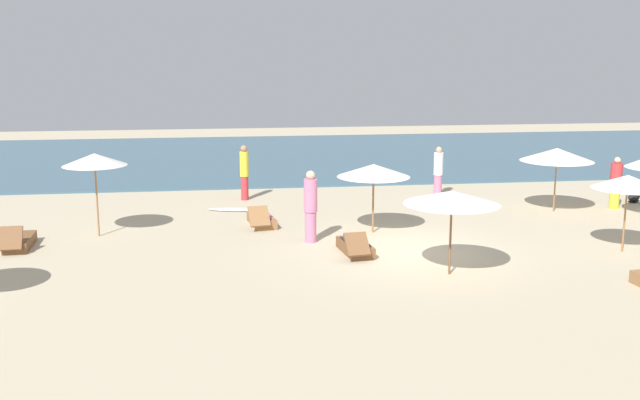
# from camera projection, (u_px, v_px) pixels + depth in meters

# --- Properties ---
(ground_plane) EXTENTS (60.00, 60.00, 0.00)m
(ground_plane) POSITION_uv_depth(u_px,v_px,m) (404.00, 250.00, 19.26)
(ground_plane) COLOR #BCAD8E
(ocean_water) EXTENTS (48.00, 16.00, 0.06)m
(ocean_water) POSITION_uv_depth(u_px,v_px,m) (317.00, 156.00, 35.75)
(ocean_water) COLOR #3D6075
(ocean_water) RESTS_ON ground_plane
(umbrella_0) EXTENTS (1.79, 1.79, 2.00)m
(umbrella_0) POSITION_uv_depth(u_px,v_px,m) (628.00, 182.00, 18.79)
(umbrella_0) COLOR olive
(umbrella_0) RESTS_ON ground_plane
(umbrella_1) EXTENTS (1.74, 1.74, 2.32)m
(umbrella_1) POSITION_uv_depth(u_px,v_px,m) (95.00, 160.00, 20.29)
(umbrella_1) COLOR olive
(umbrella_1) RESTS_ON ground_plane
(umbrella_2) EXTENTS (2.05, 2.05, 1.95)m
(umbrella_2) POSITION_uv_depth(u_px,v_px,m) (374.00, 171.00, 20.78)
(umbrella_2) COLOR olive
(umbrella_2) RESTS_ON ground_plane
(umbrella_3) EXTENTS (2.30, 2.30, 2.03)m
(umbrella_3) POSITION_uv_depth(u_px,v_px,m) (557.00, 155.00, 23.47)
(umbrella_3) COLOR olive
(umbrella_3) RESTS_ON ground_plane
(umbrella_7) EXTENTS (2.20, 2.20, 1.97)m
(umbrella_7) POSITION_uv_depth(u_px,v_px,m) (452.00, 197.00, 16.89)
(umbrella_7) COLOR brown
(umbrella_7) RESTS_ON ground_plane
(lounger_1) EXTENTS (0.67, 1.70, 0.71)m
(lounger_1) POSITION_uv_depth(u_px,v_px,m) (19.00, 242.00, 19.44)
(lounger_1) COLOR brown
(lounger_1) RESTS_ON ground_plane
(lounger_2) EXTENTS (0.78, 1.76, 0.68)m
(lounger_2) POSITION_uv_depth(u_px,v_px,m) (355.00, 247.00, 18.92)
(lounger_2) COLOR brown
(lounger_2) RESTS_ON ground_plane
(lounger_3) EXTENTS (0.84, 1.76, 0.69)m
(lounger_3) POSITION_uv_depth(u_px,v_px,m) (261.00, 220.00, 21.90)
(lounger_3) COLOR olive
(lounger_3) RESTS_ON ground_plane
(person_0) EXTENTS (0.34, 0.34, 1.75)m
(person_0) POSITION_uv_depth(u_px,v_px,m) (438.00, 171.00, 26.06)
(person_0) COLOR #D17299
(person_0) RESTS_ON ground_plane
(person_1) EXTENTS (0.40, 0.40, 1.95)m
(person_1) POSITION_uv_depth(u_px,v_px,m) (311.00, 206.00, 19.88)
(person_1) COLOR #D17299
(person_1) RESTS_ON ground_plane
(person_2) EXTENTS (0.41, 0.41, 1.89)m
(person_2) POSITION_uv_depth(u_px,v_px,m) (244.00, 172.00, 25.42)
(person_2) COLOR #BF3338
(person_2) RESTS_ON ground_plane
(person_4) EXTENTS (0.39, 0.39, 1.68)m
(person_4) POSITION_uv_depth(u_px,v_px,m) (616.00, 183.00, 24.10)
(person_4) COLOR yellow
(person_4) RESTS_ON ground_plane
(dog) EXTENTS (0.73, 0.67, 0.36)m
(dog) POSITION_uv_depth(u_px,v_px,m) (635.00, 197.00, 25.18)
(dog) COLOR black
(dog) RESTS_ON ground_plane
(surfboard) EXTENTS (1.89, 0.87, 0.07)m
(surfboard) POSITION_uv_depth(u_px,v_px,m) (236.00, 209.00, 23.96)
(surfboard) COLOR silver
(surfboard) RESTS_ON ground_plane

